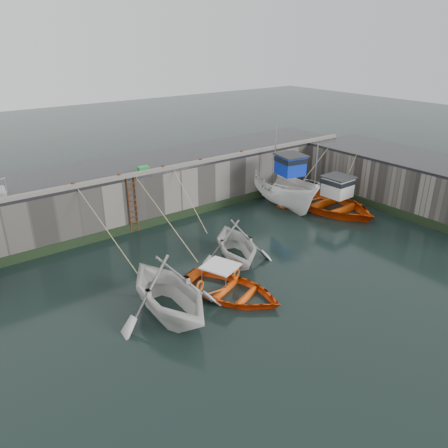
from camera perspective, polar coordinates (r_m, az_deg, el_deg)
ground at (r=19.08m, az=7.56°, el=-9.42°), size 120.00×120.00×0.00m
quay_back at (r=27.79m, az=-10.43°, el=4.64°), size 30.00×5.00×3.00m
quay_right at (r=30.68m, az=24.32°, el=4.71°), size 5.00×15.00×3.00m
road_back at (r=27.33m, az=-10.67°, el=7.78°), size 30.00×5.00×0.16m
road_right at (r=30.26m, az=24.81°, el=7.54°), size 5.00×15.00×0.16m
kerb_back at (r=25.26m, az=-8.26°, el=7.07°), size 30.00×0.30×0.20m
algae_back at (r=26.11m, az=-7.68°, el=0.64°), size 30.00×0.08×0.50m
algae_right at (r=28.97m, az=21.38°, el=1.52°), size 0.08×15.00×0.50m
ladder at (r=24.75m, az=-11.82°, el=2.38°), size 0.51×0.08×3.20m
boat_near_white at (r=18.07m, az=-7.17°, el=-11.48°), size 4.69×5.39×2.77m
boat_near_white_rope at (r=22.22m, az=-14.11°, el=-4.89°), size 0.04×6.21×3.10m
boat_near_blue at (r=19.07m, az=0.84°, el=-9.21°), size 4.86×5.61×0.97m
boat_near_blue_rope at (r=23.11m, az=-7.55°, el=-3.19°), size 0.04×6.58×3.10m
boat_near_blacktrim at (r=21.88m, az=1.55°, el=-4.60°), size 5.19×5.53×2.33m
boat_near_blacktrim_rope at (r=25.05m, az=-4.56°, el=-0.86°), size 0.04×4.46×3.10m
boat_far_white at (r=28.66m, az=7.83°, el=4.53°), size 3.71×7.05×5.59m
boat_far_orange at (r=28.69m, az=13.48°, el=2.75°), size 5.10×6.94×4.40m
fish_crate at (r=25.34m, az=-10.51°, el=7.09°), size 0.63×0.37×0.30m
bollard_a at (r=23.50m, az=-19.12°, el=4.84°), size 0.18×0.18×0.28m
bollard_b at (r=24.30m, az=-13.56°, el=6.10°), size 0.18×0.18×0.28m
bollard_c at (r=25.43m, az=-7.98°, el=7.29°), size 0.18×0.18×0.28m
bollard_d at (r=26.72m, az=-3.08°, el=8.28°), size 0.18×0.18×0.28m
bollard_e at (r=28.56m, az=2.32°, el=9.30°), size 0.18×0.18×0.28m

